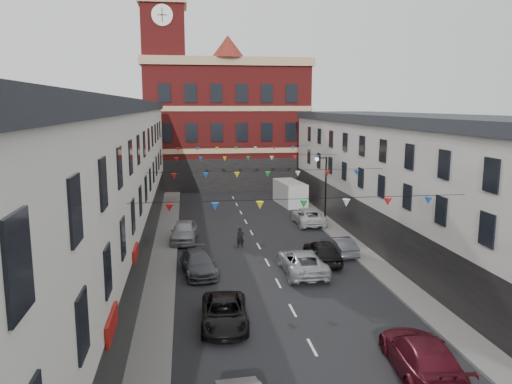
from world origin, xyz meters
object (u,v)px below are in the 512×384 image
street_lamp (323,181)px  car_left_d (198,263)px  moving_car (302,262)px  car_right_d (322,252)px  white_van (290,193)px  car_left_c (224,313)px  car_right_e (339,245)px  pedestrian (240,238)px  car_right_c (422,356)px  car_right_f (308,217)px  car_left_e (184,231)px

street_lamp → car_left_d: size_ratio=1.28×
moving_car → car_right_d: bearing=-134.3°
moving_car → white_van: (3.80, 21.75, 0.48)m
car_left_c → car_right_e: car_left_c is taller
car_left_d → pedestrian: 6.19m
car_right_c → white_van: bearing=-86.5°
street_lamp → car_right_f: bearing=170.2°
car_left_c → car_right_e: 13.72m
car_right_e → car_right_d: bearing=38.9°
car_right_f → white_van: bearing=-91.0°
car_left_c → car_left_d: 7.81m
car_left_d → moving_car: bearing=-15.5°
moving_car → pedestrian: (-3.20, 6.16, 0.02)m
car_left_e → car_right_c: bearing=-61.6°
car_right_d → pedestrian: car_right_d is taller
car_right_f → car_left_e: bearing=21.6°
car_left_d → car_right_d: 8.27m
street_lamp → car_left_c: street_lamp is taller
car_right_c → moving_car: 12.47m
car_left_c → car_left_e: (-1.90, 15.37, 0.15)m
car_left_d → car_right_c: bearing=-65.7°
car_left_d → car_right_f: bearing=42.1°
street_lamp → moving_car: (-4.75, -12.43, -3.16)m
car_left_d → car_right_f: (9.95, 11.76, 0.03)m
car_right_f → white_van: (0.27, 9.11, 0.52)m
car_left_d → pedestrian: bearing=51.0°
white_van → car_left_e: bearing=-136.3°
car_left_d → street_lamp: bearing=38.3°
pedestrian → car_right_c: bearing=-76.4°
car_left_d → car_right_d: size_ratio=1.01×
white_van → car_left_d: bearing=-122.4°
car_left_e → car_right_f: size_ratio=0.93×
street_lamp → car_right_e: 9.52m
car_right_c → moving_car: (-1.83, 12.34, -0.05)m
car_right_f → moving_car: (-3.53, -12.64, 0.04)m
street_lamp → car_right_d: 11.44m
street_lamp → moving_car: size_ratio=1.12×
car_right_f → white_van: 9.13m
car_left_d → car_right_f: 15.41m
car_left_c → pedestrian: size_ratio=3.03×
car_left_e → car_right_d: 11.29m
street_lamp → car_left_c: (-10.15, -19.29, -3.26)m
car_right_c → car_right_e: bearing=-89.3°
car_right_f → white_van: size_ratio=0.91×
car_left_c → car_right_f: 21.45m
moving_car → pedestrian: bearing=-62.2°
car_right_f → car_left_c: bearing=66.1°
car_left_c → street_lamp: bearing=65.3°
car_right_e → moving_car: 5.01m
car_left_c → car_left_d: car_left_d is taller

